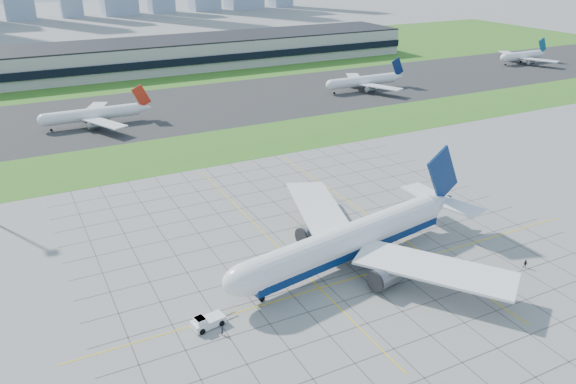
# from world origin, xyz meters

# --- Properties ---
(ground) EXTENTS (1400.00, 1400.00, 0.00)m
(ground) POSITION_xyz_m (0.00, 0.00, 0.00)
(ground) COLOR gray
(ground) RESTS_ON ground
(grass_median) EXTENTS (700.00, 35.00, 0.04)m
(grass_median) POSITION_xyz_m (0.00, 90.00, 0.02)
(grass_median) COLOR #396E1F
(grass_median) RESTS_ON ground
(asphalt_taxiway) EXTENTS (700.00, 75.00, 0.04)m
(asphalt_taxiway) POSITION_xyz_m (0.00, 145.00, 0.03)
(asphalt_taxiway) COLOR #383838
(asphalt_taxiway) RESTS_ON ground
(grass_far) EXTENTS (700.00, 145.00, 0.04)m
(grass_far) POSITION_xyz_m (0.00, 255.00, 0.02)
(grass_far) COLOR #396E1F
(grass_far) RESTS_ON ground
(apron_markings) EXTENTS (120.00, 130.00, 0.03)m
(apron_markings) POSITION_xyz_m (0.43, 11.09, 0.02)
(apron_markings) COLOR #474744
(apron_markings) RESTS_ON ground
(terminal) EXTENTS (260.00, 43.00, 15.80)m
(terminal) POSITION_xyz_m (40.00, 229.87, 7.89)
(terminal) COLOR #B7B7B2
(terminal) RESTS_ON ground
(airliner) EXTENTS (66.36, 66.67, 21.03)m
(airliner) POSITION_xyz_m (0.56, 3.40, 5.75)
(airliner) COLOR white
(airliner) RESTS_ON ground
(pushback_tug) EXTENTS (8.97, 3.97, 2.46)m
(pushback_tug) POSITION_xyz_m (-34.52, -3.48, 1.09)
(pushback_tug) COLOR white
(pushback_tug) RESTS_ON ground
(crew_near) EXTENTS (0.70, 0.74, 1.70)m
(crew_near) POSITION_xyz_m (-32.86, -6.98, 0.85)
(crew_near) COLOR black
(crew_near) RESTS_ON ground
(crew_far) EXTENTS (1.13, 1.17, 1.90)m
(crew_far) POSITION_xyz_m (33.28, -15.42, 0.95)
(crew_far) COLOR black
(crew_far) RESTS_ON ground
(distant_jet_1) EXTENTS (40.35, 42.66, 14.08)m
(distant_jet_1) POSITION_xyz_m (-30.40, 135.07, 4.49)
(distant_jet_1) COLOR white
(distant_jet_1) RESTS_ON ground
(distant_jet_2) EXTENTS (41.60, 42.66, 14.08)m
(distant_jet_2) POSITION_xyz_m (94.60, 135.89, 4.49)
(distant_jet_2) COLOR white
(distant_jet_2) RESTS_ON ground
(distant_jet_3) EXTENTS (33.75, 42.66, 14.08)m
(distant_jet_3) POSITION_xyz_m (215.65, 149.14, 4.48)
(distant_jet_3) COLOR white
(distant_jet_3) RESTS_ON ground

